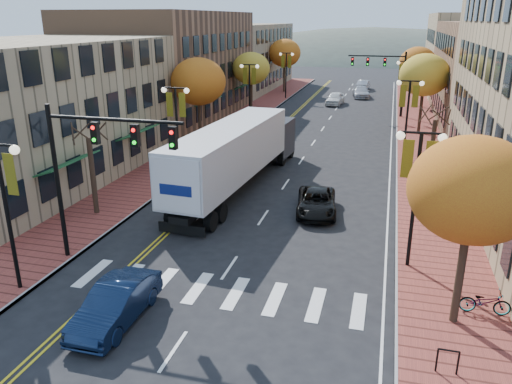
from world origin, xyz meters
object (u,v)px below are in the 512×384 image
Objects in this scene: semi_truck at (239,150)px; black_suv at (316,202)px; bicycle at (485,302)px; navy_sedan at (116,304)px.

semi_truck reaches higher than black_suv.
semi_truck is 17.50m from bicycle.
navy_sedan is at bearing 104.27° from bicycle.
bicycle is at bearing -57.26° from black_suv.
navy_sedan is at bearing -85.39° from semi_truck.
semi_truck is at bearing 90.46° from navy_sedan.
black_suv is at bearing -25.20° from semi_truck.
black_suv is 2.59× the size of bicycle.
black_suv is at bearing 38.53° from bicycle.
semi_truck is 3.75× the size of black_suv.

